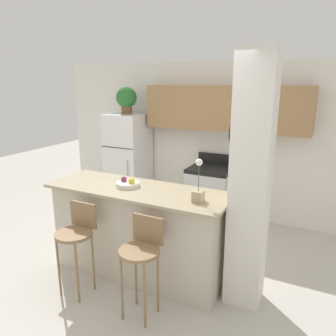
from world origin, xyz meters
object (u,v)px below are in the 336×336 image
(stove_range, at_px, (210,194))
(fruit_bowl, at_px, (128,184))
(refrigerator, at_px, (128,161))
(bar_stool_right, at_px, (142,252))
(potted_plant_on_fridge, at_px, (126,99))
(bar_stool_left, at_px, (77,235))
(orchid_vase, at_px, (198,189))

(stove_range, xyz_separation_m, fruit_bowl, (-0.36, -1.84, 0.65))
(refrigerator, height_order, bar_stool_right, refrigerator)
(stove_range, distance_m, potted_plant_on_fridge, 2.16)
(bar_stool_left, height_order, fruit_bowl, fruit_bowl)
(bar_stool_right, height_order, fruit_bowl, fruit_bowl)
(stove_range, bearing_deg, bar_stool_right, -86.02)
(fruit_bowl, bearing_deg, bar_stool_left, -114.09)
(bar_stool_right, distance_m, fruit_bowl, 0.91)
(bar_stool_right, xyz_separation_m, orchid_vase, (0.37, 0.51, 0.53))
(refrigerator, distance_m, stove_range, 1.62)
(bar_stool_left, relative_size, fruit_bowl, 3.68)
(bar_stool_left, distance_m, potted_plant_on_fridge, 2.89)
(stove_range, height_order, orchid_vase, orchid_vase)
(bar_stool_right, xyz_separation_m, potted_plant_on_fridge, (-1.74, 2.42, 1.27))
(refrigerator, relative_size, potted_plant_on_fridge, 3.69)
(fruit_bowl, bearing_deg, bar_stool_right, -48.28)
(potted_plant_on_fridge, distance_m, orchid_vase, 2.94)
(bar_stool_left, distance_m, bar_stool_right, 0.80)
(stove_range, bearing_deg, potted_plant_on_fridge, -179.33)
(bar_stool_left, relative_size, bar_stool_right, 1.00)
(stove_range, relative_size, fruit_bowl, 3.95)
(refrigerator, distance_m, bar_stool_right, 2.98)
(refrigerator, bearing_deg, bar_stool_left, -68.84)
(orchid_vase, height_order, fruit_bowl, orchid_vase)
(stove_range, distance_m, bar_stool_left, 2.53)
(refrigerator, relative_size, bar_stool_left, 1.69)
(bar_stool_left, height_order, orchid_vase, orchid_vase)
(potted_plant_on_fridge, bearing_deg, fruit_bowl, -56.51)
(fruit_bowl, bearing_deg, refrigerator, 123.49)
(refrigerator, height_order, stove_range, refrigerator)
(potted_plant_on_fridge, xyz_separation_m, fruit_bowl, (1.20, -1.82, -0.84))
(refrigerator, height_order, orchid_vase, refrigerator)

